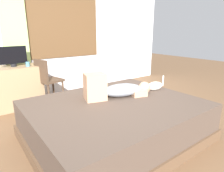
{
  "coord_description": "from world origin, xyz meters",
  "views": [
    {
      "loc": [
        -1.39,
        -1.64,
        1.35
      ],
      "look_at": [
        0.12,
        0.38,
        0.63
      ],
      "focal_mm": 31.44,
      "sensor_mm": 36.0,
      "label": 1
    }
  ],
  "objects_px": {
    "desk": "(14,87)",
    "tv_monitor": "(12,56)",
    "person_lying": "(115,89)",
    "cat": "(154,86)",
    "cup": "(28,64)",
    "chair_by_desk": "(47,78)",
    "bed": "(115,120)"
  },
  "relations": [
    {
      "from": "cat",
      "to": "chair_by_desk",
      "type": "distance_m",
      "value": 1.93
    },
    {
      "from": "person_lying",
      "to": "cup",
      "type": "bearing_deg",
      "value": 112.45
    },
    {
      "from": "bed",
      "to": "chair_by_desk",
      "type": "xyz_separation_m",
      "value": [
        -0.28,
        1.68,
        0.27
      ]
    },
    {
      "from": "cat",
      "to": "cup",
      "type": "distance_m",
      "value": 2.21
    },
    {
      "from": "tv_monitor",
      "to": "chair_by_desk",
      "type": "relative_size",
      "value": 0.56
    },
    {
      "from": "bed",
      "to": "chair_by_desk",
      "type": "bearing_deg",
      "value": 99.56
    },
    {
      "from": "desk",
      "to": "tv_monitor",
      "type": "bearing_deg",
      "value": 0.0
    },
    {
      "from": "cat",
      "to": "cup",
      "type": "relative_size",
      "value": 4.34
    },
    {
      "from": "chair_by_desk",
      "to": "cup",
      "type": "bearing_deg",
      "value": 152.61
    },
    {
      "from": "person_lying",
      "to": "cat",
      "type": "distance_m",
      "value": 0.65
    },
    {
      "from": "tv_monitor",
      "to": "person_lying",
      "type": "bearing_deg",
      "value": -63.51
    },
    {
      "from": "tv_monitor",
      "to": "cup",
      "type": "height_order",
      "value": "tv_monitor"
    },
    {
      "from": "tv_monitor",
      "to": "desk",
      "type": "bearing_deg",
      "value": 180.0
    },
    {
      "from": "cup",
      "to": "cat",
      "type": "bearing_deg",
      "value": -52.97
    },
    {
      "from": "person_lying",
      "to": "cup",
      "type": "distance_m",
      "value": 1.79
    },
    {
      "from": "bed",
      "to": "cup",
      "type": "xyz_separation_m",
      "value": [
        -0.55,
        1.81,
        0.54
      ]
    },
    {
      "from": "cat",
      "to": "chair_by_desk",
      "type": "xyz_separation_m",
      "value": [
        -1.06,
        1.62,
        -0.04
      ]
    },
    {
      "from": "cup",
      "to": "chair_by_desk",
      "type": "bearing_deg",
      "value": -27.39
    },
    {
      "from": "cat",
      "to": "chair_by_desk",
      "type": "height_order",
      "value": "chair_by_desk"
    },
    {
      "from": "cup",
      "to": "desk",
      "type": "bearing_deg",
      "value": 152.25
    },
    {
      "from": "cat",
      "to": "desk",
      "type": "xyz_separation_m",
      "value": [
        -1.57,
        1.88,
        -0.18
      ]
    },
    {
      "from": "bed",
      "to": "tv_monitor",
      "type": "relative_size",
      "value": 4.35
    },
    {
      "from": "person_lying",
      "to": "chair_by_desk",
      "type": "bearing_deg",
      "value": 105.4
    },
    {
      "from": "desk",
      "to": "cup",
      "type": "bearing_deg",
      "value": -27.75
    },
    {
      "from": "bed",
      "to": "cup",
      "type": "bearing_deg",
      "value": 106.77
    },
    {
      "from": "person_lying",
      "to": "tv_monitor",
      "type": "relative_size",
      "value": 1.94
    },
    {
      "from": "desk",
      "to": "bed",
      "type": "bearing_deg",
      "value": -67.84
    },
    {
      "from": "chair_by_desk",
      "to": "person_lying",
      "type": "bearing_deg",
      "value": -74.6
    },
    {
      "from": "person_lying",
      "to": "cat",
      "type": "bearing_deg",
      "value": -9.36
    },
    {
      "from": "desk",
      "to": "tv_monitor",
      "type": "relative_size",
      "value": 1.87
    },
    {
      "from": "person_lying",
      "to": "chair_by_desk",
      "type": "xyz_separation_m",
      "value": [
        -0.42,
        1.51,
        -0.09
      ]
    },
    {
      "from": "desk",
      "to": "cup",
      "type": "xyz_separation_m",
      "value": [
        0.24,
        -0.13,
        0.41
      ]
    }
  ]
}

